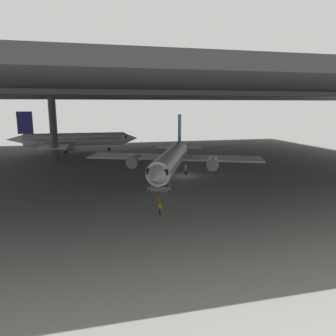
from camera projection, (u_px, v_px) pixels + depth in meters
ground_plane at (183, 176)px, 58.21m from camera, size 110.00×110.00×0.00m
hangar_structure at (165, 92)px, 68.30m from camera, size 121.00×99.00×16.01m
airplane_main at (172, 159)px, 57.00m from camera, size 32.55×32.60×10.79m
boarding_stairs at (159, 186)px, 48.39m from camera, size 4.28×2.85×4.52m
crew_worker_near_nose at (160, 207)px, 37.29m from camera, size 0.30×0.54×1.74m
crew_worker_by_stairs at (150, 179)px, 51.95m from camera, size 0.37×0.49×1.66m
airplane_distant at (73, 140)px, 87.81m from camera, size 35.06×33.73×11.06m
traffic_cone_orange at (158, 200)px, 42.68m from camera, size 0.36×0.36×0.60m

